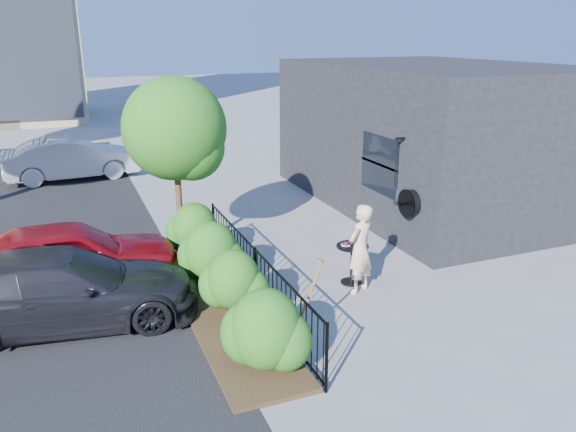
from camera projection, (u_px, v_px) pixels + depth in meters
name	position (u px, v px, depth m)	size (l,w,h in m)	color
ground	(328.00, 289.00, 11.08)	(120.00, 120.00, 0.00)	gray
shop_building	(431.00, 134.00, 16.38)	(6.22, 9.00, 4.00)	black
fence	(256.00, 275.00, 10.36)	(0.05, 6.05, 1.10)	black
planting_bed	(220.00, 307.00, 10.28)	(1.30, 6.00, 0.08)	#382616
shrubs	(223.00, 271.00, 10.19)	(1.10, 5.60, 1.24)	#1D5914
patio_tree	(178.00, 135.00, 11.84)	(2.20, 2.20, 3.94)	#3F2B19
cafe_table	(352.00, 257.00, 11.18)	(0.65, 0.65, 0.87)	black
woman	(360.00, 249.00, 10.72)	(0.65, 0.42, 1.77)	beige
shovel	(306.00, 308.00, 8.90)	(0.53, 0.19, 1.50)	brown
car_red	(68.00, 257.00, 10.78)	(1.68, 4.17, 1.42)	maroon
car_silver	(72.00, 159.00, 19.20)	(1.53, 4.39, 1.45)	silver
car_darkgrey	(63.00, 289.00, 9.56)	(1.85, 4.55, 1.32)	black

